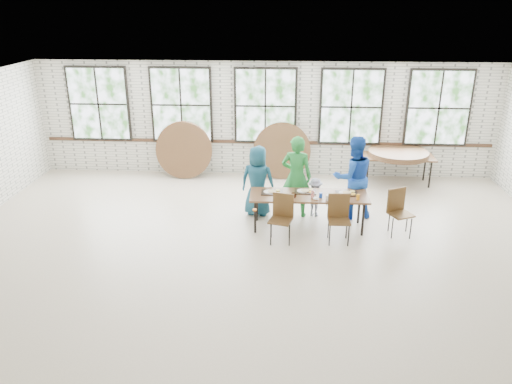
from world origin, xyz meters
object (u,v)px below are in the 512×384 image
(chair_near_left, at_px, (282,214))
(chair_near_right, at_px, (339,214))
(dining_table, at_px, (309,197))
(storage_table, at_px, (398,158))

(chair_near_left, height_order, chair_near_right, same)
(dining_table, bearing_deg, chair_near_left, -133.91)
(chair_near_right, bearing_deg, chair_near_left, -178.79)
(dining_table, relative_size, chair_near_right, 2.54)
(dining_table, xyz_separation_m, storage_table, (2.36, 2.82, -0.00))
(chair_near_right, bearing_deg, storage_table, 60.18)
(chair_near_left, bearing_deg, storage_table, 64.45)
(storage_table, bearing_deg, chair_near_right, -117.25)
(chair_near_right, relative_size, storage_table, 0.52)
(dining_table, relative_size, storage_table, 1.33)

